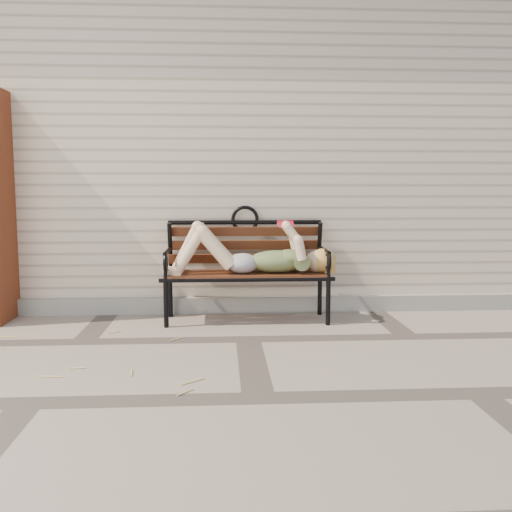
{
  "coord_description": "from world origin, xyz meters",
  "views": [
    {
      "loc": [
        -0.2,
        -4.27,
        1.14
      ],
      "look_at": [
        0.08,
        0.39,
        0.6
      ],
      "focal_mm": 40.0,
      "sensor_mm": 36.0,
      "label": 1
    }
  ],
  "objects": [
    {
      "name": "reading_woman",
      "position": [
        0.03,
        0.6,
        0.6
      ],
      "size": [
        1.46,
        0.33,
        0.46
      ],
      "color": "#0B364D",
      "rests_on": "ground"
    },
    {
      "name": "foundation_strip",
      "position": [
        0.0,
        0.97,
        0.07
      ],
      "size": [
        8.0,
        0.1,
        0.15
      ],
      "primitive_type": "cube",
      "color": "gray",
      "rests_on": "ground"
    },
    {
      "name": "house_wall",
      "position": [
        0.0,
        3.0,
        1.5
      ],
      "size": [
        8.0,
        4.0,
        3.0
      ],
      "primitive_type": "cube",
      "color": "beige",
      "rests_on": "ground"
    },
    {
      "name": "ground",
      "position": [
        0.0,
        0.0,
        0.0
      ],
      "size": [
        80.0,
        80.0,
        0.0
      ],
      "primitive_type": "plane",
      "color": "gray",
      "rests_on": "ground"
    },
    {
      "name": "house_roof",
      "position": [
        0.0,
        3.0,
        3.15
      ],
      "size": [
        8.3,
        4.3,
        0.3
      ],
      "primitive_type": "cube",
      "color": "#483633",
      "rests_on": "house_wall"
    },
    {
      "name": "garden_bench",
      "position": [
        0.02,
        0.73,
        0.56
      ],
      "size": [
        1.55,
        0.62,
        1.0
      ],
      "color": "black",
      "rests_on": "ground"
    }
  ]
}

